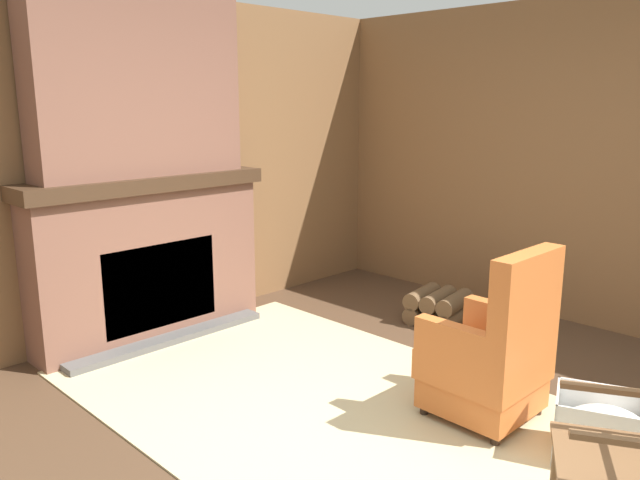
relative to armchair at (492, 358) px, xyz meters
name	(u,v)px	position (x,y,z in m)	size (l,w,h in m)	color
ground_plane	(401,456)	(-0.11, -0.68, -0.38)	(14.00, 14.00, 0.00)	#4C3523
wood_panel_wall_left	(129,167)	(-2.80, -0.68, 0.94)	(0.06, 5.91, 2.64)	brown
wood_panel_wall_back	(621,167)	(-0.09, 2.00, 0.95)	(5.91, 0.09, 2.64)	brown
fireplace_hearth	(149,258)	(-2.58, -0.68, 0.25)	(0.56, 1.93, 1.27)	brown
chimney_breast	(138,84)	(-2.59, -0.68, 1.57)	(0.31, 1.61, 1.35)	brown
area_rug	(342,411)	(-0.66, -0.54, -0.37)	(3.68, 2.16, 0.01)	#C6B789
armchair	(492,358)	(0.00, 0.00, 0.00)	(0.60, 0.61, 1.04)	#C6662D
rocking_chair	(626,461)	(0.96, -0.67, 0.07)	(0.92, 0.79, 1.36)	brown
firewood_stack	(438,307)	(-1.15, 1.17, -0.24)	(0.51, 0.51, 0.27)	brown
laundry_basket	(606,430)	(0.65, 0.02, -0.20)	(0.60, 0.52, 0.35)	white
oil_lamp_vase	(95,165)	(-2.63, -1.04, 1.00)	(0.13, 0.13, 0.30)	#47708E
storage_case	(211,159)	(-2.63, -0.03, 0.97)	(0.16, 0.21, 0.16)	black
decorative_plate_on_mantel	(144,158)	(-2.65, -0.63, 1.02)	(0.07, 0.25, 0.25)	#336093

